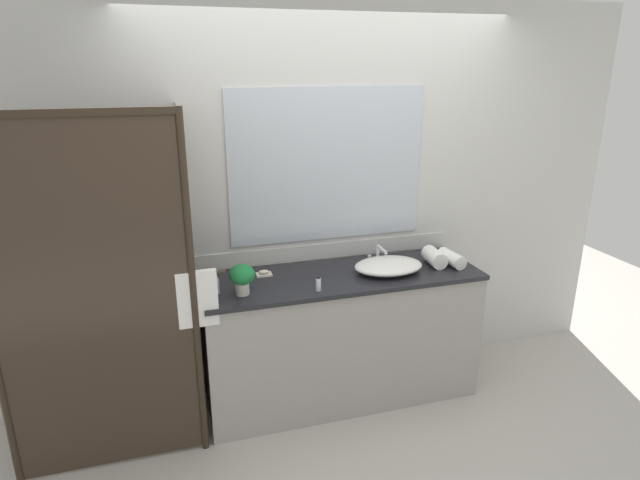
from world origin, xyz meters
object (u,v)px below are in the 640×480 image
rolled_towel_middle (434,257)px  amenity_bottle_conditioner (216,286)px  sink_basin (388,266)px  potted_plant (242,277)px  faucet (378,257)px  soap_dish (264,273)px  rolled_towel_near_edge (452,258)px  amenity_bottle_shampoo (318,284)px

rolled_towel_middle → amenity_bottle_conditioner: bearing=-178.1°
sink_basin → potted_plant: 0.97m
faucet → amenity_bottle_conditioner: bearing=-170.2°
amenity_bottle_conditioner → soap_dish: bearing=31.4°
faucet → rolled_towel_near_edge: (0.46, -0.18, 0.00)m
sink_basin → amenity_bottle_shampoo: (-0.52, -0.16, 0.00)m
sink_basin → soap_dish: sink_basin is taller
sink_basin → amenity_bottle_shampoo: amenity_bottle_shampoo is taller
sink_basin → potted_plant: size_ratio=2.47×
amenity_bottle_shampoo → rolled_towel_near_edge: bearing=8.8°
faucet → amenity_bottle_conditioner: faucet is taller
amenity_bottle_conditioner → rolled_towel_middle: 1.46m
sink_basin → potted_plant: (-0.97, -0.08, 0.07)m
sink_basin → amenity_bottle_conditioner: 1.11m
rolled_towel_near_edge → rolled_towel_middle: (-0.11, 0.03, 0.01)m
amenity_bottle_shampoo → rolled_towel_middle: 0.89m
faucet → potted_plant: (-0.97, -0.25, 0.07)m
soap_dish → rolled_towel_middle: (1.14, -0.15, 0.04)m
sink_basin → rolled_towel_middle: bearing=4.3°
amenity_bottle_conditioner → amenity_bottle_shampoo: amenity_bottle_conditioner is taller
sink_basin → faucet: 0.17m
potted_plant → rolled_towel_near_edge: size_ratio=0.84×
faucet → potted_plant: size_ratio=0.92×
amenity_bottle_conditioner → rolled_towel_near_edge: (1.57, 0.01, -0.00)m
sink_basin → amenity_bottle_shampoo: 0.55m
amenity_bottle_conditioner → potted_plant: bearing=-21.5°
potted_plant → rolled_towel_near_edge: bearing=2.9°
sink_basin → faucet: faucet is taller
faucet → soap_dish: bearing=179.8°
sink_basin → amenity_bottle_shampoo: size_ratio=4.90×
potted_plant → rolled_towel_middle: 1.32m
amenity_bottle_conditioner → rolled_towel_middle: size_ratio=0.51×
faucet → soap_dish: size_ratio=1.70×
faucet → rolled_towel_middle: bearing=-22.5°
faucet → rolled_towel_near_edge: 0.49m
rolled_towel_middle → sink_basin: bearing=-175.7°
soap_dish → amenity_bottle_shampoo: 0.43m
soap_dish → amenity_bottle_conditioner: size_ratio=0.98×
potted_plant → rolled_towel_middle: (1.31, 0.11, -0.06)m
amenity_bottle_shampoo → rolled_towel_near_edge: same height
soap_dish → faucet: bearing=-0.2°
rolled_towel_middle → rolled_towel_near_edge: bearing=-17.4°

